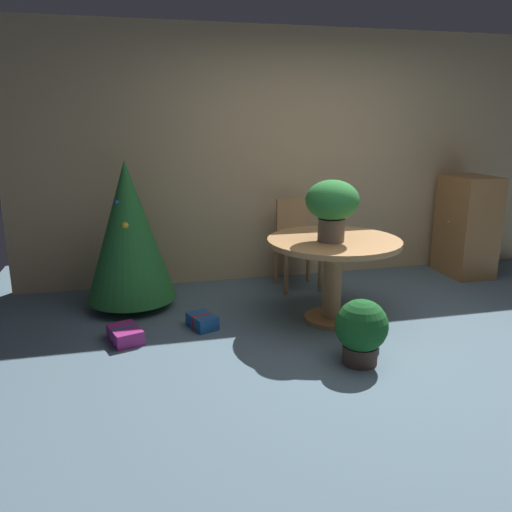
# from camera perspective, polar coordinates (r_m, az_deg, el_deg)

# --- Properties ---
(ground_plane) EXTENTS (6.60, 6.60, 0.00)m
(ground_plane) POSITION_cam_1_polar(r_m,az_deg,el_deg) (4.00, 14.72, -10.77)
(ground_plane) COLOR slate
(back_wall_panel) EXTENTS (6.00, 0.10, 2.60)m
(back_wall_panel) POSITION_cam_1_polar(r_m,az_deg,el_deg) (5.65, 4.94, 10.84)
(back_wall_panel) COLOR tan
(back_wall_panel) RESTS_ON ground_plane
(round_dining_table) EXTENTS (1.12, 1.12, 0.73)m
(round_dining_table) POSITION_cam_1_polar(r_m,az_deg,el_deg) (4.40, 8.54, -0.25)
(round_dining_table) COLOR #B27F4C
(round_dining_table) RESTS_ON ground_plane
(flower_vase) EXTENTS (0.43, 0.43, 0.50)m
(flower_vase) POSITION_cam_1_polar(r_m,az_deg,el_deg) (4.21, 8.41, 5.72)
(flower_vase) COLOR #665B51
(flower_vase) RESTS_ON round_dining_table
(wooden_chair_far) EXTENTS (0.40, 0.41, 0.90)m
(wooden_chair_far) POSITION_cam_1_polar(r_m,az_deg,el_deg) (5.33, 4.46, 1.97)
(wooden_chair_far) COLOR #B27F4C
(wooden_chair_far) RESTS_ON ground_plane
(holiday_tree) EXTENTS (0.81, 0.81, 1.35)m
(holiday_tree) POSITION_cam_1_polar(r_m,az_deg,el_deg) (4.78, -13.90, 2.66)
(holiday_tree) COLOR brown
(holiday_tree) RESTS_ON ground_plane
(gift_box_blue) EXTENTS (0.26, 0.31, 0.11)m
(gift_box_blue) POSITION_cam_1_polar(r_m,az_deg,el_deg) (4.38, -5.95, -7.19)
(gift_box_blue) COLOR #1E569E
(gift_box_blue) RESTS_ON ground_plane
(gift_box_purple) EXTENTS (0.30, 0.36, 0.12)m
(gift_box_purple) POSITION_cam_1_polar(r_m,az_deg,el_deg) (4.23, -14.26, -8.41)
(gift_box_purple) COLOR #9E287A
(gift_box_purple) RESTS_ON ground_plane
(wooden_cabinet) EXTENTS (0.47, 0.61, 1.10)m
(wooden_cabinet) POSITION_cam_1_polar(r_m,az_deg,el_deg) (6.17, 22.24, 3.09)
(wooden_cabinet) COLOR #9E6B3D
(wooden_cabinet) RESTS_ON ground_plane
(potted_plant) EXTENTS (0.38, 0.38, 0.48)m
(potted_plant) POSITION_cam_1_polar(r_m,az_deg,el_deg) (3.76, 11.55, -7.96)
(potted_plant) COLOR #4C382D
(potted_plant) RESTS_ON ground_plane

